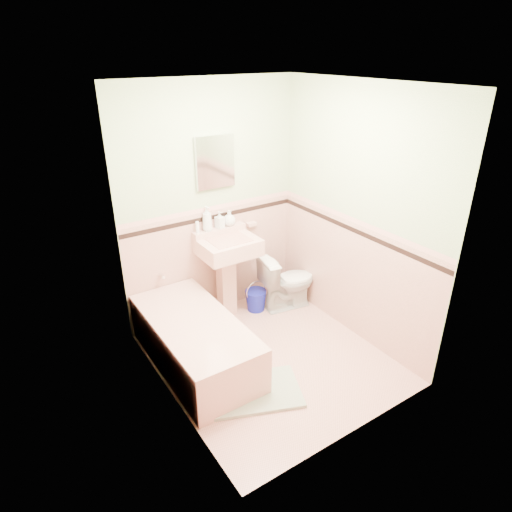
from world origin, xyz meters
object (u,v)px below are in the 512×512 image
sink (229,279)px  soap_bottle_mid (220,220)px  medicine_cabinet (215,162)px  bucket (256,300)px  shoe (246,388)px  soap_bottle_left (207,219)px  bathtub (195,343)px  soap_bottle_right (229,218)px  toilet (288,281)px

sink → soap_bottle_mid: (0.01, 0.18, 0.62)m
sink → soap_bottle_mid: size_ratio=5.26×
medicine_cabinet → bucket: medicine_cabinet is taller
medicine_cabinet → shoe: 2.18m
soap_bottle_left → soap_bottle_mid: 0.15m
bucket → shoe: bucket is taller
bathtub → soap_bottle_right: soap_bottle_right is taller
soap_bottle_mid → toilet: size_ratio=0.28×
medicine_cabinet → sink: bearing=-90.0°
shoe → sink: bearing=59.0°
soap_bottle_left → soap_bottle_mid: size_ratio=1.46×
toilet → sink: bearing=83.3°
bucket → toilet: bearing=-21.0°
soap_bottle_right → toilet: soap_bottle_right is taller
sink → soap_bottle_left: size_ratio=3.59×
toilet → bucket: 0.42m
bathtub → soap_bottle_left: (0.54, 0.71, 0.91)m
medicine_cabinet → toilet: 1.58m
shoe → medicine_cabinet: bearing=62.4°
soap_bottle_left → medicine_cabinet: bearing=12.5°
bathtub → soap_bottle_mid: size_ratio=8.39×
sink → soap_bottle_left: bearing=126.9°
soap_bottle_right → bathtub: bearing=-138.7°
soap_bottle_left → shoe: (-0.37, -1.32, -1.07)m
bathtub → soap_bottle_mid: 1.32m
sink → bathtub: bearing=-142.1°
medicine_cabinet → bathtub: bearing=-132.6°
sink → soap_bottle_mid: bearing=86.4°
soap_bottle_mid → soap_bottle_right: (0.12, 0.00, -0.01)m
soap_bottle_left → bucket: (0.45, -0.23, -1.01)m
soap_bottle_mid → soap_bottle_right: bearing=0.0°
soap_bottle_mid → bathtub: bearing=-134.2°
medicine_cabinet → soap_bottle_right: (0.13, -0.03, -0.61)m
toilet → soap_bottle_right: bearing=64.6°
soap_bottle_left → bucket: 1.13m
soap_bottle_mid → shoe: 1.75m
sink → soap_bottle_right: 0.66m
soap_bottle_left → bathtub: bearing=-127.5°
soap_bottle_left → shoe: soap_bottle_left is taller
toilet → shoe: 1.53m
toilet → shoe: bearing=138.0°
sink → medicine_cabinet: medicine_cabinet is taller
soap_bottle_left → soap_bottle_right: bearing=0.0°
sink → toilet: size_ratio=1.46×
bathtub → toilet: (1.34, 0.35, 0.10)m
shoe → soap_bottle_mid: bearing=61.5°
bucket → medicine_cabinet: bearing=140.7°
medicine_cabinet → bucket: size_ratio=2.18×
soap_bottle_left → soap_bottle_right: soap_bottle_left is taller
sink → toilet: sink is taller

